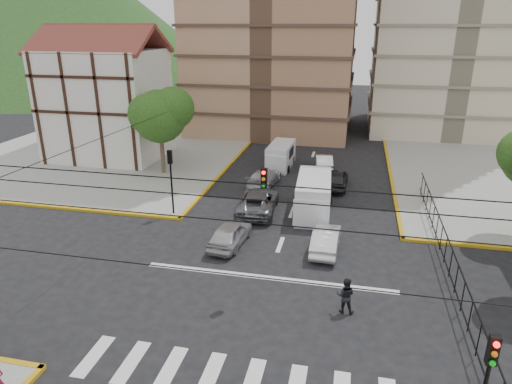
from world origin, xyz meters
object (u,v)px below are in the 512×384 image
(car_silver_front_left, at_px, (230,234))
(van_left_lane, at_px, (280,157))
(car_white_front_right, at_px, (326,239))
(pedestrian_crosswalk, at_px, (345,296))
(traffic_light_se, at_px, (486,379))
(van_right_lane, at_px, (313,198))
(traffic_light_nw, at_px, (171,171))

(car_silver_front_left, bearing_deg, van_left_lane, -85.89)
(car_white_front_right, relative_size, pedestrian_crosswalk, 2.41)
(traffic_light_se, height_order, car_silver_front_left, traffic_light_se)
(car_white_front_right, bearing_deg, van_left_lane, -69.50)
(van_right_lane, height_order, van_left_lane, van_right_lane)
(traffic_light_nw, bearing_deg, car_silver_front_left, -34.73)
(van_left_lane, distance_m, car_silver_front_left, 15.52)
(traffic_light_nw, relative_size, van_left_lane, 0.91)
(car_silver_front_left, relative_size, car_white_front_right, 1.00)
(pedestrian_crosswalk, bearing_deg, traffic_light_nw, -33.79)
(car_white_front_right, bearing_deg, car_silver_front_left, 6.84)
(van_right_lane, bearing_deg, van_left_lane, 107.94)
(van_right_lane, distance_m, pedestrian_crosswalk, 11.14)
(traffic_light_se, distance_m, car_white_front_right, 13.91)
(traffic_light_se, distance_m, van_right_lane, 18.91)
(traffic_light_se, distance_m, car_silver_front_left, 16.38)
(traffic_light_se, distance_m, pedestrian_crosswalk, 8.20)
(car_silver_front_left, distance_m, car_white_front_right, 5.54)
(van_right_lane, bearing_deg, traffic_light_se, -73.44)
(car_silver_front_left, bearing_deg, traffic_light_se, 136.78)
(traffic_light_se, height_order, car_white_front_right, traffic_light_se)
(traffic_light_nw, height_order, van_right_lane, traffic_light_nw)
(traffic_light_nw, relative_size, car_white_front_right, 1.06)
(traffic_light_se, bearing_deg, car_white_front_right, 112.10)
(traffic_light_se, xyz_separation_m, pedestrian_crosswalk, (-3.88, 6.86, -2.26))
(van_left_lane, xyz_separation_m, car_silver_front_left, (-0.39, -15.51, -0.34))
(traffic_light_se, xyz_separation_m, car_silver_front_left, (-10.68, 12.19, -2.41))
(car_silver_front_left, bearing_deg, traffic_light_nw, -29.17)
(van_right_lane, xyz_separation_m, van_left_lane, (-3.89, 10.00, -0.19))
(van_left_lane, distance_m, pedestrian_crosswalk, 21.80)
(traffic_light_nw, distance_m, pedestrian_crosswalk, 14.79)
(van_left_lane, relative_size, car_silver_front_left, 1.17)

